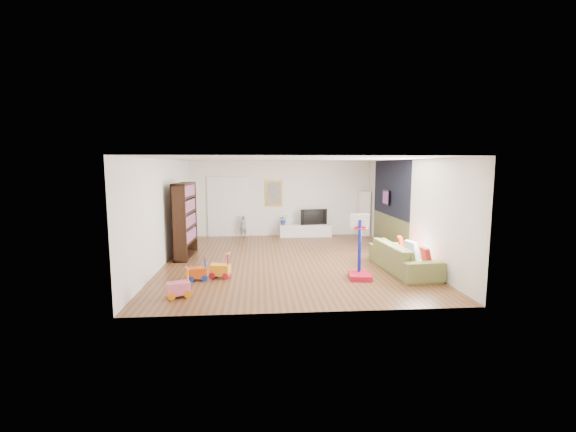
{
  "coord_description": "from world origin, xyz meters",
  "views": [
    {
      "loc": [
        -0.81,
        -10.12,
        2.53
      ],
      "look_at": [
        0.0,
        0.4,
        1.15
      ],
      "focal_mm": 24.0,
      "sensor_mm": 36.0,
      "label": 1
    }
  ],
  "objects": [
    {
      "name": "ride_on_pink",
      "position": [
        -2.37,
        -2.79,
        0.28
      ],
      "size": [
        0.49,
        0.4,
        0.57
      ],
      "primitive_type": "cube",
      "rotation": [
        0.0,
        0.0,
        0.38
      ],
      "color": "pink",
      "rests_on": "ground"
    },
    {
      "name": "sofa",
      "position": [
        2.67,
        -1.27,
        0.34
      ],
      "size": [
        1.05,
        2.36,
        0.67
      ],
      "primitive_type": "imported",
      "rotation": [
        0.0,
        0.0,
        1.64
      ],
      "color": "olive",
      "rests_on": "ground"
    },
    {
      "name": "ride_on_yellow",
      "position": [
        -1.69,
        -1.53,
        0.29
      ],
      "size": [
        0.48,
        0.36,
        0.58
      ],
      "primitive_type": "cube",
      "rotation": [
        0.0,
        0.0,
        -0.23
      ],
      "color": "orange",
      "rests_on": "ground"
    },
    {
      "name": "bookshelf",
      "position": [
        -2.85,
        0.59,
        1.03
      ],
      "size": [
        0.43,
        1.43,
        2.07
      ],
      "primitive_type": "cube",
      "rotation": [
        0.0,
        0.0,
        -0.04
      ],
      "color": "black",
      "rests_on": "ground"
    },
    {
      "name": "basketball_hoop",
      "position": [
        1.46,
        -1.8,
        0.73
      ],
      "size": [
        0.57,
        0.67,
        1.45
      ],
      "primitive_type": "cube",
      "rotation": [
        0.0,
        0.0,
        -0.13
      ],
      "color": "red",
      "rests_on": "ground"
    },
    {
      "name": "child",
      "position": [
        -1.37,
        3.5,
        0.39
      ],
      "size": [
        0.34,
        0.33,
        0.79
      ],
      "primitive_type": "imported",
      "rotation": [
        0.0,
        0.0,
        3.81
      ],
      "color": "gray",
      "rests_on": "ground"
    },
    {
      "name": "olive_wainscot",
      "position": [
        3.23,
        1.4,
        0.5
      ],
      "size": [
        0.01,
        3.2,
        1.0
      ],
      "primitive_type": "cube",
      "color": "brown",
      "rests_on": "wall_right"
    },
    {
      "name": "media_console",
      "position": [
        0.87,
        3.46,
        0.22
      ],
      "size": [
        1.86,
        0.48,
        0.43
      ],
      "primitive_type": "cube",
      "rotation": [
        0.0,
        0.0,
        -0.01
      ],
      "color": "white",
      "rests_on": "ground"
    },
    {
      "name": "wall_left",
      "position": [
        -3.25,
        0.0,
        1.35
      ],
      "size": [
        0.0,
        7.5,
        2.7
      ],
      "primitive_type": "cube",
      "color": "silver",
      "rests_on": "ground"
    },
    {
      "name": "doorway",
      "position": [
        -1.9,
        3.71,
        1.05
      ],
      "size": [
        1.45,
        0.06,
        2.1
      ],
      "primitive_type": "cube",
      "color": "white",
      "rests_on": "ground"
    },
    {
      "name": "tv",
      "position": [
        1.15,
        3.5,
        0.71
      ],
      "size": [
        0.98,
        0.3,
        0.56
      ],
      "primitive_type": "imported",
      "rotation": [
        0.0,
        0.0,
        0.18
      ],
      "color": "black",
      "rests_on": "media_console"
    },
    {
      "name": "pillow_right",
      "position": [
        2.87,
        -0.58,
        0.53
      ],
      "size": [
        0.17,
        0.37,
        0.36
      ],
      "primitive_type": "cube",
      "rotation": [
        0.0,
        0.0,
        -0.2
      ],
      "color": "red",
      "rests_on": "sofa"
    },
    {
      "name": "vase_plant",
      "position": [
        0.07,
        3.5,
        0.61
      ],
      "size": [
        0.36,
        0.32,
        0.36
      ],
      "primitive_type": "imported",
      "rotation": [
        0.0,
        0.0,
        0.16
      ],
      "color": "#243997",
      "rests_on": "media_console"
    },
    {
      "name": "pillow_center",
      "position": [
        2.88,
        -1.24,
        0.53
      ],
      "size": [
        0.18,
        0.4,
        0.39
      ],
      "primitive_type": "cube",
      "rotation": [
        0.0,
        0.0,
        0.21
      ],
      "color": "silver",
      "rests_on": "sofa"
    },
    {
      "name": "navy_accent",
      "position": [
        3.23,
        1.4,
        1.85
      ],
      "size": [
        0.01,
        3.2,
        1.7
      ],
      "primitive_type": "cube",
      "color": "black",
      "rests_on": "wall_right"
    },
    {
      "name": "floor",
      "position": [
        0.0,
        0.0,
        0.0
      ],
      "size": [
        6.5,
        7.5,
        0.0
      ],
      "primitive_type": "cube",
      "color": "brown",
      "rests_on": "ground"
    },
    {
      "name": "tall_cabinet",
      "position": [
        3.01,
        3.51,
        0.81
      ],
      "size": [
        0.39,
        0.39,
        1.62
      ],
      "primitive_type": "cube",
      "rotation": [
        0.0,
        0.0,
        -0.02
      ],
      "color": "white",
      "rests_on": "ground"
    },
    {
      "name": "wall_back",
      "position": [
        0.0,
        3.75,
        1.35
      ],
      "size": [
        6.5,
        0.0,
        2.7
      ],
      "primitive_type": "cube",
      "color": "silver",
      "rests_on": "ground"
    },
    {
      "name": "ceiling",
      "position": [
        0.0,
        0.0,
        2.7
      ],
      "size": [
        6.5,
        7.5,
        0.0
      ],
      "primitive_type": "cube",
      "color": "white",
      "rests_on": "ground"
    },
    {
      "name": "wall_right",
      "position": [
        3.25,
        0.0,
        1.35
      ],
      "size": [
        0.0,
        7.5,
        2.7
      ],
      "primitive_type": "cube",
      "color": "white",
      "rests_on": "ground"
    },
    {
      "name": "ride_on_orange",
      "position": [
        -2.18,
        -1.69,
        0.27
      ],
      "size": [
        0.44,
        0.32,
        0.54
      ],
      "primitive_type": "cube",
      "rotation": [
        0.0,
        0.0,
        0.18
      ],
      "color": "#DA4B0F",
      "rests_on": "ground"
    },
    {
      "name": "wall_front",
      "position": [
        0.0,
        -3.75,
        1.35
      ],
      "size": [
        6.5,
        0.0,
        2.7
      ],
      "primitive_type": "cube",
      "color": "white",
      "rests_on": "ground"
    },
    {
      "name": "pillow_left",
      "position": [
        2.93,
        -1.93,
        0.53
      ],
      "size": [
        0.11,
        0.37,
        0.36
      ],
      "primitive_type": "cube",
      "rotation": [
        0.0,
        0.0,
        -0.05
      ],
      "color": "#A9211E",
      "rests_on": "sofa"
    },
    {
      "name": "artwork_right",
      "position": [
        3.17,
        1.6,
        1.55
      ],
      "size": [
        0.04,
        0.56,
        0.46
      ],
      "primitive_type": "cube",
      "color": "#7F3F8C",
      "rests_on": "wall_right"
    },
    {
      "name": "painting_back",
      "position": [
        -0.25,
        3.71,
        1.55
      ],
      "size": [
        0.62,
        0.06,
        0.92
      ],
      "primitive_type": "cube",
      "color": "gold",
      "rests_on": "wall_back"
    }
  ]
}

